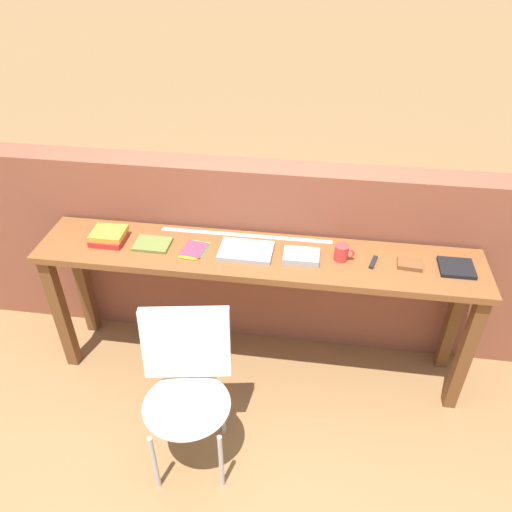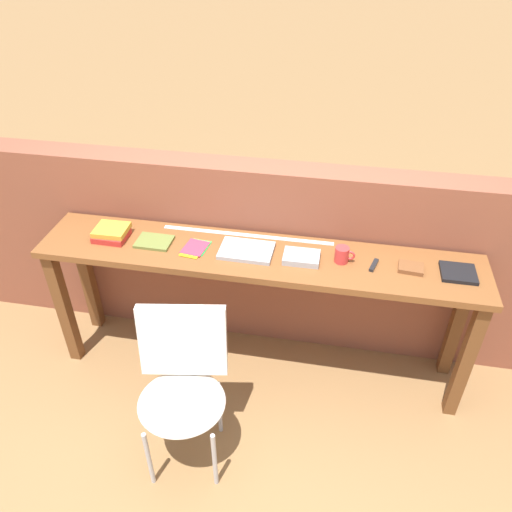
% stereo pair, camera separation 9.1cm
% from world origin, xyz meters
% --- Properties ---
extents(ground_plane, '(40.00, 40.00, 0.00)m').
position_xyz_m(ground_plane, '(0.00, 0.00, 0.00)').
color(ground_plane, olive).
extents(brick_wall_back, '(6.00, 0.20, 1.25)m').
position_xyz_m(brick_wall_back, '(0.00, 0.64, 0.63)').
color(brick_wall_back, brown).
rests_on(brick_wall_back, ground).
extents(sideboard, '(2.50, 0.44, 0.88)m').
position_xyz_m(sideboard, '(0.00, 0.30, 0.74)').
color(sideboard, brown).
rests_on(sideboard, ground).
extents(chair_white_moulded, '(0.51, 0.52, 0.89)m').
position_xyz_m(chair_white_moulded, '(-0.26, -0.36, 0.53)').
color(chair_white_moulded, silver).
rests_on(chair_white_moulded, ground).
extents(book_stack_leftmost, '(0.19, 0.18, 0.06)m').
position_xyz_m(book_stack_leftmost, '(-0.86, 0.30, 0.91)').
color(book_stack_leftmost, red).
rests_on(book_stack_leftmost, sideboard).
extents(magazine_cycling, '(0.20, 0.15, 0.02)m').
position_xyz_m(magazine_cycling, '(-0.60, 0.30, 0.89)').
color(magazine_cycling, olive).
rests_on(magazine_cycling, sideboard).
extents(pamphlet_pile_colourful, '(0.15, 0.19, 0.01)m').
position_xyz_m(pamphlet_pile_colourful, '(-0.35, 0.29, 0.88)').
color(pamphlet_pile_colourful, green).
rests_on(pamphlet_pile_colourful, sideboard).
extents(book_open_centre, '(0.30, 0.21, 0.02)m').
position_xyz_m(book_open_centre, '(-0.06, 0.30, 0.89)').
color(book_open_centre, '#9E9EA3').
rests_on(book_open_centre, sideboard).
extents(book_grey_hardcover, '(0.20, 0.14, 0.04)m').
position_xyz_m(book_grey_hardcover, '(0.24, 0.29, 0.90)').
color(book_grey_hardcover, '#9E9EA3').
rests_on(book_grey_hardcover, sideboard).
extents(mug, '(0.11, 0.08, 0.09)m').
position_xyz_m(mug, '(0.46, 0.31, 0.92)').
color(mug, red).
rests_on(mug, sideboard).
extents(multitool_folded, '(0.05, 0.11, 0.02)m').
position_xyz_m(multitool_folded, '(0.63, 0.30, 0.89)').
color(multitool_folded, black).
rests_on(multitool_folded, sideboard).
extents(leather_journal_brown, '(0.14, 0.11, 0.02)m').
position_xyz_m(leather_journal_brown, '(0.83, 0.31, 0.89)').
color(leather_journal_brown, brown).
rests_on(leather_journal_brown, sideboard).
extents(book_repair_rightmost, '(0.18, 0.17, 0.02)m').
position_xyz_m(book_repair_rightmost, '(1.07, 0.31, 0.89)').
color(book_repair_rightmost, black).
rests_on(book_repair_rightmost, sideboard).
extents(ruler_metal_back_edge, '(1.01, 0.03, 0.00)m').
position_xyz_m(ruler_metal_back_edge, '(-0.09, 0.47, 0.88)').
color(ruler_metal_back_edge, silver).
rests_on(ruler_metal_back_edge, sideboard).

